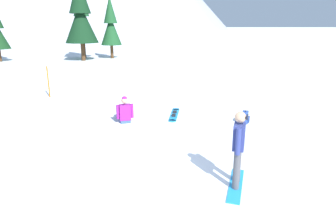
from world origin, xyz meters
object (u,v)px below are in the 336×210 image
snowboarder_midground (124,112)px  backpack_blue (245,117)px  pine_tree_broad (111,25)px  pine_tree_twin (82,18)px  pine_tree_slender (80,16)px  trail_marker_pole (48,82)px  loose_snowboard_far_spare (174,114)px  snowboarder_foreground (238,148)px

snowboarder_midground → backpack_blue: snowboarder_midground is taller
pine_tree_broad → pine_tree_twin: bearing=169.4°
backpack_blue → pine_tree_slender: 22.88m
snowboarder_midground → trail_marker_pole: (-4.36, 3.65, 0.42)m
snowboarder_midground → pine_tree_broad: (-4.93, 21.24, 3.12)m
backpack_blue → pine_tree_twin: bearing=119.8°
pine_tree_slender → loose_snowboard_far_spare: bearing=-63.2°
snowboarder_foreground → pine_tree_broad: (-8.20, 25.74, 2.55)m
snowboarder_foreground → backpack_blue: (1.19, 4.39, -0.70)m
loose_snowboard_far_spare → snowboarder_foreground: bearing=-75.1°
snowboarder_foreground → pine_tree_twin: pine_tree_twin is taller
pine_tree_broad → pine_tree_twin: size_ratio=0.83×
backpack_blue → pine_tree_slender: size_ratio=0.06×
trail_marker_pole → pine_tree_broad: (-0.56, 17.58, 2.69)m
snowboarder_midground → pine_tree_twin: (-8.12, 21.83, 3.80)m
snowboarder_midground → trail_marker_pole: trail_marker_pole is taller
pine_tree_slender → pine_tree_twin: size_ratio=1.04×
backpack_blue → pine_tree_broad: size_ratio=0.07×
pine_tree_twin → pine_tree_slender: bearing=-74.6°
loose_snowboard_far_spare → pine_tree_slender: bearing=116.8°
backpack_blue → snowboarder_midground: bearing=178.5°
loose_snowboard_far_spare → pine_tree_broad: size_ratio=0.30×
pine_tree_broad → loose_snowboard_far_spare: bearing=-71.6°
snowboarder_midground → loose_snowboard_far_spare: snowboarder_midground is taller
snowboarder_foreground → loose_snowboard_far_spare: bearing=104.9°
pine_tree_broad → pine_tree_slender: pine_tree_slender is taller
snowboarder_foreground → pine_tree_twin: 28.88m
pine_tree_twin → backpack_blue: bearing=-60.2°
snowboarder_midground → pine_tree_slender: 20.80m
snowboarder_foreground → pine_tree_broad: 27.14m
loose_snowboard_far_spare → trail_marker_pole: size_ratio=1.23×
snowboarder_foreground → loose_snowboard_far_spare: (-1.42, 5.32, -0.90)m
backpack_blue → trail_marker_pole: trail_marker_pole is taller
snowboarder_midground → pine_tree_broad: 22.02m
backpack_blue → trail_marker_pole: (-8.83, 3.77, 0.56)m
snowboarder_midground → loose_snowboard_far_spare: bearing=23.7°
snowboarder_midground → pine_tree_broad: pine_tree_broad is taller
trail_marker_pole → pine_tree_slender: (-2.99, 15.39, 3.56)m
snowboarder_foreground → trail_marker_pole: size_ratio=1.12×
loose_snowboard_far_spare → trail_marker_pole: trail_marker_pole is taller
snowboarder_foreground → pine_tree_twin: size_ratio=0.23×
snowboarder_foreground → trail_marker_pole: 11.18m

